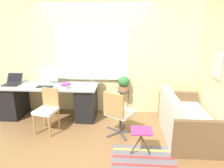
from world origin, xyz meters
name	(u,v)px	position (x,y,z in m)	size (l,w,h in m)	color
ground_plane	(92,125)	(0.00, 0.00, 0.00)	(14.00, 14.00, 0.00)	olive
wall_back_with_window	(96,56)	(0.00, 0.80, 1.35)	(9.00, 0.12, 2.70)	beige
wall_right_with_picture	(215,63)	(2.33, 0.00, 1.35)	(0.08, 9.00, 2.70)	beige
desk	(50,100)	(-1.00, 0.36, 0.40)	(2.15, 0.72, 0.75)	#9EA3A8
laptop	(13,82)	(-1.83, 0.39, 0.80)	(0.35, 0.35, 0.22)	black
monitor	(49,75)	(-1.02, 0.49, 0.95)	(0.39, 0.16, 0.39)	silver
keyboard	(45,87)	(-1.03, 0.23, 0.76)	(0.34, 0.14, 0.02)	black
mouse	(56,87)	(-0.79, 0.22, 0.77)	(0.04, 0.07, 0.03)	silver
desk_lamp	(92,73)	(-0.05, 0.45, 1.02)	(0.15, 0.15, 0.37)	white
book_stack	(65,86)	(-0.57, 0.20, 0.80)	(0.22, 0.18, 0.10)	white
desk_chair_wooden	(47,109)	(-0.82, -0.25, 0.46)	(0.45, 0.47, 0.84)	#B2844C
office_chair_swivel	(118,112)	(0.57, -0.31, 0.46)	(0.63, 0.64, 0.87)	#47474C
couch_loveseat	(184,122)	(1.80, -0.27, 0.29)	(0.80, 1.46, 0.81)	silver
plant_stand	(123,93)	(0.65, 0.66, 0.50)	(0.27, 0.27, 0.57)	#333338
potted_plant	(124,83)	(0.65, 0.66, 0.74)	(0.26, 0.26, 0.34)	#9E6B4C
floor_rug_striped	(143,157)	(0.99, -1.01, 0.00)	(1.00, 0.67, 0.01)	slate
folding_stool	(141,133)	(0.95, -0.92, 0.38)	(0.34, 0.28, 0.44)	#93337A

